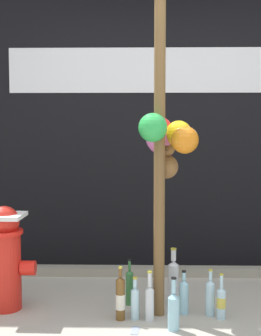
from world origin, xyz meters
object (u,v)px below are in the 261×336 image
Objects in this scene: bottle_4 at (174,310)px; fire_hydrant at (4,255)px; bottle_1 at (221,302)px; bottle_2 at (120,298)px; bottle_3 at (130,286)px; memorial_post at (164,104)px; bottle_5 at (173,280)px; bottle_0 at (150,301)px; bottle_6 at (135,302)px; bottle_7 at (184,296)px; bottle_8 at (210,297)px.

fire_hydrant is at bearing 163.45° from bottle_4.
bottle_1 is 0.40m from bottle_4.
bottle_2 is 0.30m from bottle_3.
bottle_5 is at bearing 63.34° from memorial_post.
bottle_2 reaches higher than bottle_0.
bottle_6 is (-0.20, -0.14, -1.37)m from memorial_post.
bottle_1 is 1.02× the size of bottle_7.
fire_hydrant reaches higher than bottle_8.
bottle_6 is at bearing -178.43° from bottle_1.
bottle_1 is at bearing -43.44° from bottle_8.
bottle_4 reaches higher than bottle_7.
memorial_post reaches higher than bottle_7.
bottle_0 reaches higher than bottle_8.
bottle_1 is at bearing 4.32° from bottle_0.
bottle_4 reaches higher than bottle_3.
bottle_3 is at bearing 155.59° from bottle_7.
fire_hydrant is 1.29m from bottle_4.
memorial_post is 7.91× the size of bottle_4.
bottle_1 is at bearing 2.40° from bottle_2.
bottle_6 is (0.96, -0.18, -0.27)m from fire_hydrant.
memorial_post reaches higher than bottle_1.
bottle_7 is (0.15, -0.03, -1.37)m from memorial_post.
bottle_5 is (1.24, 0.14, -0.22)m from fire_hydrant.
bottle_2 is (-0.70, -0.03, 0.03)m from bottle_1.
memorial_post is 1.38m from bottle_0.
bottle_7 is 0.94× the size of bottle_8.
memorial_post reaches higher than bottle_6.
bottle_3 is at bearing 115.44° from bottle_0.
bottle_2 is 0.88× the size of bottle_5.
bottle_2 is 1.19× the size of bottle_7.
bottle_2 reaches higher than bottle_1.
bottle_3 is 0.61m from bottle_8.
bottle_3 is (-0.64, 0.27, 0.02)m from bottle_1.
memorial_post reaches higher than bottle_5.
memorial_post is 8.92× the size of bottle_7.
bottle_3 is at bearing 98.85° from bottle_6.
bottle_2 is 0.47m from bottle_7.
fire_hydrant is 1.52m from bottle_8.
bottle_0 and bottle_3 have the same top height.
bottle_0 is (-0.10, -0.16, -1.36)m from memorial_post.
fire_hydrant reaches higher than bottle_4.
bottle_4 is 0.83× the size of bottle_5.
fire_hydrant is 1.01m from bottle_6.
memorial_post is 8.07× the size of bottle_3.
fire_hydrant is 1.33m from bottle_7.
memorial_post is at bearing 168.28° from bottle_7.
bottle_4 reaches higher than bottle_6.
bottle_5 is 1.28× the size of bottle_8.
bottle_4 is at bearing -46.33° from bottle_0.
fire_hydrant is 2.04× the size of bottle_2.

